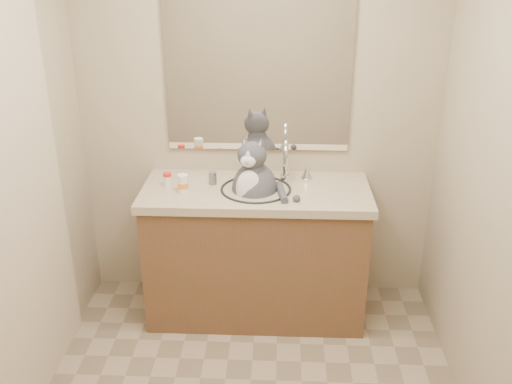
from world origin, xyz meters
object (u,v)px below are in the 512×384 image
cat (254,187)px  pill_bottle_redcap (168,180)px  grey_canister (213,178)px  pill_bottle_orange (183,184)px

cat → pill_bottle_redcap: cat is taller
cat → pill_bottle_redcap: bearing=-166.6°
grey_canister → pill_bottle_redcap: bearing=-170.7°
cat → pill_bottle_orange: 0.41m
cat → grey_canister: (-0.25, 0.07, 0.02)m
cat → pill_bottle_redcap: size_ratio=6.53×
cat → pill_bottle_redcap: 0.51m
pill_bottle_orange → grey_canister: pill_bottle_orange is taller
pill_bottle_orange → grey_canister: 0.20m
cat → grey_canister: size_ratio=7.25×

